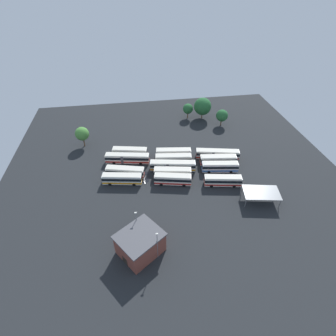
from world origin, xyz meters
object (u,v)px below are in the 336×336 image
object	(u,v)px
bus_row0_slot1	(125,172)
lamp_post_mid_lot	(137,224)
bus_row0_slot3	(127,158)
bus_row0_slot4	(130,152)
bus_row2_slot2	(220,167)
bus_row2_slot0	(223,181)
tree_north_edge	(188,109)
bus_row1_slot1	(173,173)
depot_building	(140,243)
tree_south_edge	(222,116)
tree_northeast	(203,106)
bus_row1_slot2	(173,166)
bus_row1_slot3	(173,159)
lamp_post_far_corner	(157,245)
maintenance_shelter	(261,193)
bus_row2_slot4	(217,154)
tree_northwest	(82,134)
bus_row2_slot3	(218,160)
bus_row1_slot4	(174,153)
bus_row1_slot0	(173,179)
bus_row0_slot0	(122,179)

from	to	relation	value
bus_row0_slot1	lamp_post_mid_lot	world-z (taller)	lamp_post_mid_lot
bus_row0_slot3	bus_row0_slot4	distance (m)	3.65
bus_row0_slot1	bus_row2_slot2	distance (m)	31.13
bus_row2_slot0	tree_north_edge	size ratio (longest dim) A/B	1.76
lamp_post_mid_lot	bus_row0_slot1	bearing A→B (deg)	96.04
bus_row1_slot1	depot_building	distance (m)	28.70
bus_row2_slot0	bus_row2_slot2	bearing A→B (deg)	79.72
bus_row2_slot0	tree_south_edge	size ratio (longest dim) A/B	1.68
depot_building	tree_northeast	distance (m)	71.36
bus_row0_slot1	tree_south_edge	world-z (taller)	tree_south_edge
bus_row1_slot2	bus_row1_slot3	bearing A→B (deg)	75.83
lamp_post_far_corner	tree_northeast	world-z (taller)	tree_northeast
bus_row0_slot4	maintenance_shelter	distance (m)	45.98
lamp_post_mid_lot	tree_northeast	bearing A→B (deg)	61.62
bus_row2_slot4	lamp_post_far_corner	world-z (taller)	lamp_post_far_corner
bus_row2_slot2	tree_south_edge	distance (m)	31.52
bus_row2_slot4	tree_northwest	distance (m)	49.80
bus_row2_slot2	bus_row2_slot3	world-z (taller)	same
bus_row1_slot3	bus_row2_slot0	world-z (taller)	same
bus_row2_slot3	maintenance_shelter	xyz separation A→B (m)	(6.78, -18.80, 1.47)
bus_row1_slot4	tree_northeast	distance (m)	32.61
bus_row2_slot3	bus_row2_slot4	world-z (taller)	same
bus_row0_slot3	bus_row1_slot0	size ratio (longest dim) A/B	1.30
bus_row2_slot4	bus_row2_slot2	bearing A→B (deg)	-100.41
bus_row2_slot0	depot_building	size ratio (longest dim) A/B	0.90
bus_row2_slot3	tree_south_edge	distance (m)	27.82
bus_row0_slot3	tree_north_edge	world-z (taller)	tree_north_edge
bus_row2_slot3	bus_row2_slot4	bearing A→B (deg)	77.60
bus_row0_slot1	bus_row2_slot0	distance (m)	31.14
bus_row0_slot3	bus_row2_slot0	xyz separation A→B (m)	(28.93, -16.24, -0.00)
bus_row0_slot3	lamp_post_far_corner	bearing A→B (deg)	-81.21
bus_row0_slot0	bus_row1_slot2	world-z (taller)	same
bus_row0_slot0	bus_row0_slot3	xyz separation A→B (m)	(1.91, 10.63, 0.00)
bus_row1_slot1	maintenance_shelter	size ratio (longest dim) A/B	1.09
bus_row1_slot0	bus_row1_slot1	size ratio (longest dim) A/B	0.97
bus_row0_slot4	bus_row2_slot0	xyz separation A→B (m)	(27.88, -19.73, -0.00)
bus_row0_slot0	bus_row2_slot3	xyz separation A→B (m)	(32.65, 4.95, 0.00)
bus_row0_slot3	bus_row1_slot3	size ratio (longest dim) A/B	1.21
bus_row0_slot0	bus_row2_slot0	size ratio (longest dim) A/B	1.07
bus_row1_slot0	tree_northeast	xyz separation A→B (m)	(20.03, 41.05, 3.76)
bus_row0_slot4	tree_north_edge	size ratio (longest dim) A/B	1.88
bus_row2_slot0	tree_south_edge	bearing A→B (deg)	72.86
bus_row2_slot2	lamp_post_far_corner	xyz separation A→B (m)	(-24.25, -28.80, 3.05)
bus_row2_slot4	tree_north_edge	bearing A→B (deg)	97.13
lamp_post_mid_lot	tree_south_edge	xyz separation A→B (m)	(38.53, 51.87, -0.41)
bus_row1_slot0	bus_row1_slot3	xyz separation A→B (m)	(1.98, 10.39, 0.00)
maintenance_shelter	bus_row2_slot0	bearing A→B (deg)	136.13
bus_row0_slot4	bus_row2_slot4	distance (m)	30.97
tree_northwest	bus_row1_slot0	bearing A→B (deg)	-41.55
bus_row1_slot2	depot_building	xyz separation A→B (m)	(-12.72, -29.62, 1.33)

